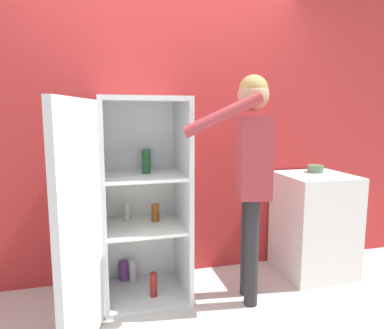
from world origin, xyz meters
TOP-DOWN VIEW (x-y plane):
  - wall_back at (0.00, 0.98)m, footprint 7.00×0.06m
  - refrigerator at (-0.28, 0.54)m, footprint 0.89×1.23m
  - person at (0.59, 0.35)m, footprint 0.71×0.52m
  - counter at (1.36, 0.63)m, footprint 0.60×0.59m
  - bowl at (1.41, 0.73)m, footprint 0.14×0.14m

SIDE VIEW (x-z plane):
  - counter at x=1.36m, z-range 0.00..0.92m
  - refrigerator at x=-0.28m, z-range -0.01..1.56m
  - bowl at x=1.41m, z-range 0.92..0.98m
  - person at x=0.59m, z-range 0.26..1.99m
  - wall_back at x=0.00m, z-range 0.00..2.55m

